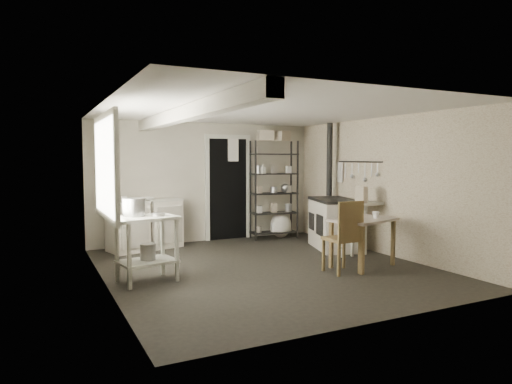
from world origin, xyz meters
name	(u,v)px	position (x,y,z in m)	size (l,w,h in m)	color
floor	(265,267)	(0.00, 0.00, 0.00)	(5.00, 5.00, 0.00)	black
ceiling	(265,110)	(0.00, 0.00, 2.30)	(5.00, 5.00, 0.00)	white
wall_back	(206,182)	(0.00, 2.50, 1.15)	(4.50, 0.02, 2.30)	#BAB29F
wall_front	(384,206)	(0.00, -2.50, 1.15)	(4.50, 0.02, 2.30)	#BAB29F
wall_left	(105,195)	(-2.25, 0.00, 1.15)	(0.02, 5.00, 2.30)	#BAB29F
wall_right	(384,186)	(2.25, 0.00, 1.15)	(0.02, 5.00, 2.30)	#BAB29F
window	(104,167)	(-2.22, 0.20, 1.50)	(0.12, 1.76, 1.28)	beige
doorway	(228,189)	(0.45, 2.47, 1.00)	(0.96, 0.10, 2.08)	beige
ceiling_beam	(185,114)	(-1.20, 0.00, 2.20)	(0.18, 5.00, 0.18)	beige
wallpaper_panel	(384,186)	(2.24, 0.00, 1.15)	(0.01, 5.00, 2.30)	beige
utensil_rail	(359,162)	(2.19, 0.60, 1.55)	(0.06, 1.20, 0.44)	#ABABAD
prep_table	(147,251)	(-1.74, -0.01, 0.40)	(0.75, 0.54, 0.86)	beige
stockpot	(134,210)	(-1.88, 0.09, 0.94)	(0.29, 0.29, 0.31)	#ABABAD
saucepan	(158,217)	(-1.59, -0.05, 0.85)	(0.18, 0.18, 0.10)	#ABABAD
bucket	(148,252)	(-1.72, 0.01, 0.39)	(0.20, 0.20, 0.22)	#ABABAD
base_cabinets	(145,223)	(-1.27, 2.18, 0.46)	(1.33, 0.57, 0.88)	silver
mixing_bowl	(148,196)	(-1.22, 2.16, 0.95)	(0.27, 0.27, 0.07)	white
counter_cup	(124,196)	(-1.64, 2.09, 0.96)	(0.11, 0.11, 0.09)	white
shelf_rack	(274,191)	(1.30, 2.13, 0.95)	(0.93, 0.36, 1.96)	black
shelf_jar	(263,171)	(1.04, 2.11, 1.37)	(0.08, 0.09, 0.19)	white
storage_box_a	(265,138)	(1.11, 2.14, 2.01)	(0.29, 0.26, 0.20)	beige
storage_box_b	(281,140)	(1.46, 2.13, 1.99)	(0.30, 0.28, 0.19)	beige
stove	(333,224)	(1.76, 0.74, 0.44)	(0.63, 1.14, 0.89)	silver
stovepipe	(329,160)	(2.01, 1.24, 1.59)	(0.11, 0.11, 1.36)	black
side_ledge	(364,229)	(1.91, 0.07, 0.43)	(0.57, 0.31, 0.88)	beige
oats_box	(361,195)	(1.84, 0.07, 1.01)	(0.11, 0.18, 0.27)	beige
work_table	(363,241)	(1.33, -0.59, 0.38)	(0.95, 0.67, 0.72)	#C0B4A4
table_cup	(376,212)	(1.50, -0.67, 0.81)	(0.11, 0.11, 0.10)	white
chair	(342,238)	(0.84, -0.73, 0.48)	(0.42, 0.44, 1.03)	brown
flour_sack	(281,226)	(1.47, 2.14, 0.24)	(0.43, 0.37, 0.52)	silver
floor_crock	(341,252)	(1.46, 0.09, 0.08)	(0.12, 0.12, 0.15)	white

